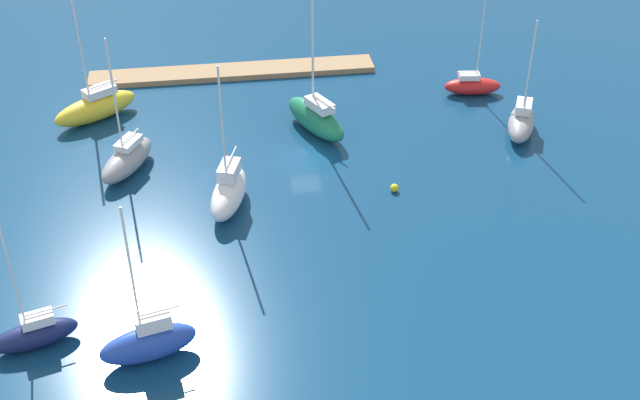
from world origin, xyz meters
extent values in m
plane|color=navy|center=(0.00, 0.00, 0.00)|extent=(160.00, 160.00, 0.00)
cube|color=#997A56|center=(5.12, -16.77, 0.27)|extent=(27.88, 3.15, 0.53)
ellipsoid|color=#19724C|center=(-1.41, -4.33, 1.28)|extent=(5.47, 7.99, 2.56)
cube|color=silver|center=(-1.69, -3.77, 2.94)|extent=(2.44, 3.11, 0.77)
cylinder|color=silver|center=(-1.24, -4.68, 8.77)|extent=(0.19, 0.19, 12.43)
cylinder|color=silver|center=(-1.96, -3.22, 3.48)|extent=(1.59, 2.99, 0.15)
ellipsoid|color=gray|center=(-18.97, -1.57, 1.00)|extent=(4.53, 6.55, 1.99)
cube|color=silver|center=(-19.18, -2.02, 2.38)|extent=(2.11, 2.57, 0.78)
cylinder|color=silver|center=(-18.85, -1.28, 6.25)|extent=(0.15, 0.15, 8.52)
cylinder|color=silver|center=(-19.34, -2.38, 2.92)|extent=(1.09, 2.24, 0.12)
ellipsoid|color=#141E4C|center=(19.10, 19.12, 0.83)|extent=(5.52, 3.08, 1.65)
cube|color=silver|center=(18.69, 19.00, 1.99)|extent=(2.10, 1.49, 0.67)
cylinder|color=silver|center=(19.35, 19.20, 5.39)|extent=(0.13, 0.13, 7.48)
cylinder|color=silver|center=(18.14, 18.84, 2.48)|extent=(2.45, 0.81, 0.10)
ellipsoid|color=red|center=(-17.01, -9.36, 0.79)|extent=(5.49, 2.44, 1.59)
cube|color=silver|center=(-16.58, -9.41, 1.86)|extent=(2.02, 1.33, 0.54)
cylinder|color=silver|center=(-17.27, -9.33, 5.56)|extent=(0.13, 0.13, 7.95)
cylinder|color=silver|center=(-16.32, -9.44, 2.28)|extent=(1.92, 0.31, 0.10)
ellipsoid|color=white|center=(6.61, 6.08, 1.24)|extent=(4.02, 6.83, 2.48)
cube|color=silver|center=(6.46, 5.58, 2.99)|extent=(1.95, 2.61, 1.02)
cylinder|color=silver|center=(6.71, 6.38, 7.19)|extent=(0.16, 0.16, 9.41)
cylinder|color=silver|center=(6.24, 4.86, 3.65)|extent=(1.06, 3.08, 0.12)
ellipsoid|color=yellow|center=(17.65, -9.31, 1.12)|extent=(7.81, 6.25, 2.23)
cube|color=silver|center=(17.13, -9.66, 2.59)|extent=(3.12, 2.71, 0.71)
cylinder|color=silver|center=(17.98, -9.10, 7.86)|extent=(0.19, 0.19, 11.25)
cylinder|color=silver|center=(16.78, -9.89, 3.10)|extent=(2.49, 1.72, 0.15)
ellipsoid|color=#2347B2|center=(12.14, 21.16, 1.15)|extent=(6.04, 3.12, 2.30)
cube|color=silver|center=(11.69, 21.05, 2.80)|extent=(2.28, 1.55, 1.00)
cylinder|color=silver|center=(12.42, 21.23, 6.73)|extent=(0.14, 0.14, 8.86)
cylinder|color=silver|center=(11.21, 20.94, 3.45)|extent=(2.44, 0.69, 0.11)
ellipsoid|color=gray|center=(14.46, -0.16, 1.05)|extent=(5.10, 6.96, 2.10)
cube|color=silver|center=(14.21, -0.63, 2.37)|extent=(2.31, 2.76, 0.54)
cylinder|color=silver|center=(14.62, 0.14, 6.89)|extent=(0.16, 0.16, 9.57)
cylinder|color=silver|center=(14.02, -0.98, 2.79)|extent=(1.30, 2.30, 0.13)
sphere|color=yellow|center=(-6.21, 5.74, 0.32)|extent=(0.65, 0.65, 0.65)
camera|label=1|loc=(7.03, 57.47, 35.93)|focal=46.14mm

